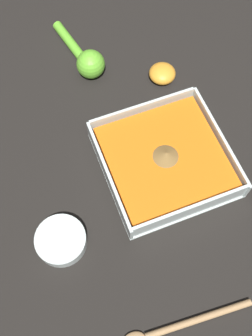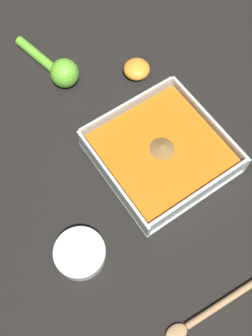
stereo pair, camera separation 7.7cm
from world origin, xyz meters
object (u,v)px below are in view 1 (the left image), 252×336
at_px(square_dish, 164,159).
at_px(wooden_spoon, 181,325).
at_px(lemon_half, 162,73).
at_px(lemon_squeezer, 86,60).
at_px(spice_bowl, 61,241).

height_order(square_dish, wooden_spoon, square_dish).
height_order(lemon_half, wooden_spoon, lemon_half).
bearing_deg(lemon_half, lemon_squeezer, -120.92).
distance_m(spice_bowl, wooden_spoon, 0.26).
relative_size(lemon_half, wooden_spoon, 0.26).
xyz_separation_m(square_dish, spice_bowl, (0.08, -0.24, -0.01)).
relative_size(square_dish, lemon_half, 4.06).
bearing_deg(lemon_half, square_dish, -22.42).
bearing_deg(square_dish, spice_bowl, -71.24).
xyz_separation_m(lemon_squeezer, wooden_spoon, (0.59, -0.03, -0.02)).
bearing_deg(lemon_squeezer, spice_bowl, -36.90).
bearing_deg(square_dish, lemon_half, 157.58).
relative_size(square_dish, lemon_squeezer, 1.25).
height_order(square_dish, lemon_squeezer, lemon_squeezer).
relative_size(lemon_squeezer, wooden_spoon, 0.84).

